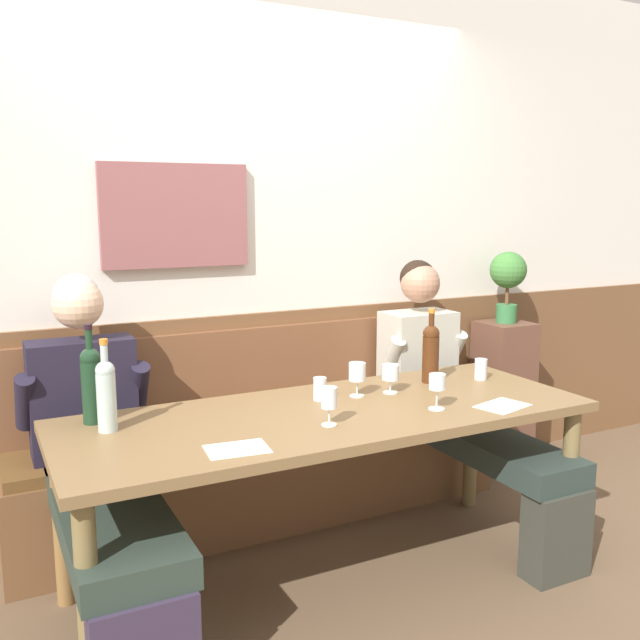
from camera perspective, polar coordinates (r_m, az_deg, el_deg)
ground_plane at (r=2.97m, az=2.46°, el=-22.30°), size 6.80×6.80×0.02m
room_wall_back at (r=3.51m, az=-6.24°, el=7.00°), size 6.80×0.12×2.80m
wood_wainscot_panel at (r=3.61m, az=-5.62°, el=-7.39°), size 6.80×0.03×1.01m
wall_bench at (r=3.50m, az=-4.28°, el=-11.79°), size 2.44×0.42×0.94m
dining_table at (r=2.82m, az=0.78°, el=-9.05°), size 2.14×0.80×0.74m
person_left_seat at (r=2.84m, az=-17.74°, el=-10.35°), size 0.54×1.21×1.27m
person_center_right_seat at (r=3.54m, az=10.89°, el=-5.78°), size 0.47×1.22×1.26m
wine_bottle_amber_mid at (r=2.74m, az=-18.28°, el=-4.86°), size 0.07×0.07×0.38m
wine_bottle_green_tall at (r=2.63m, az=-17.17°, el=-5.72°), size 0.07×0.07×0.34m
wine_bottle_clear_water at (r=3.23m, az=9.09°, el=-2.55°), size 0.08×0.08×0.34m
wine_glass_by_bottle at (r=2.59m, az=0.75°, el=-6.59°), size 0.06×0.06×0.15m
wine_glass_mid_left at (r=2.82m, az=9.66°, el=-5.24°), size 0.07×0.07×0.15m
wine_glass_near_bucket at (r=3.04m, az=5.81°, el=-4.43°), size 0.07×0.07×0.13m
wine_glass_mid_right at (r=2.98m, az=3.07°, el=-4.42°), size 0.07×0.07×0.15m
water_tumbler_left at (r=3.35m, az=13.07°, el=-3.96°), size 0.06×0.06×0.10m
water_tumbler_center at (r=2.93m, az=-0.01°, el=-5.68°), size 0.06×0.06×0.10m
tasting_sheet_left_guest at (r=2.40m, az=-6.83°, el=-10.48°), size 0.23×0.17×0.00m
tasting_sheet_right_guest at (r=2.95m, az=14.77°, el=-6.83°), size 0.24×0.20×0.00m
corner_pedestal at (r=4.26m, az=14.77°, el=-5.97°), size 0.28×0.28×0.87m
potted_plant at (r=4.14m, az=15.19°, el=3.51°), size 0.21×0.21×0.41m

